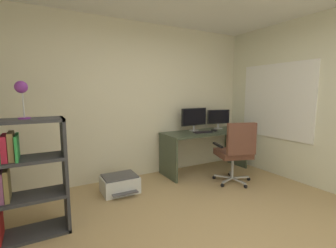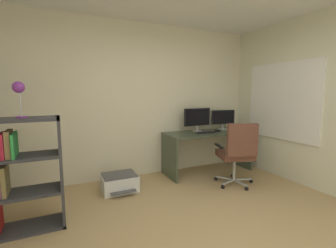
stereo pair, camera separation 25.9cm
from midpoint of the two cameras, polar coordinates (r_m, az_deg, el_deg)
ground_plane at (r=2.61m, az=9.76°, el=-27.12°), size 4.50×4.50×0.02m
wall_back at (r=4.19m, az=-9.97°, el=5.42°), size 4.50×0.10×2.65m
window_pane at (r=4.59m, az=23.04°, el=5.07°), size 0.01×1.33×1.23m
window_frame at (r=4.59m, az=22.98°, el=5.07°), size 0.02×1.41×1.31m
desk at (r=4.50m, az=7.19°, el=-4.19°), size 1.62×0.63×0.75m
monitor_main at (r=4.49m, az=4.62°, el=1.53°), size 0.56×0.18×0.43m
monitor_secondary at (r=4.85m, az=10.51°, el=1.51°), size 0.47×0.18×0.38m
keyboard at (r=4.33m, az=6.64°, el=-1.95°), size 0.35×0.16×0.02m
computer_mouse at (r=4.52m, az=9.42°, el=-1.50°), size 0.08×0.11×0.03m
office_chair at (r=3.92m, az=14.12°, el=-6.05°), size 0.65×0.67×1.02m
bookshelf at (r=2.93m, az=-36.63°, el=-10.97°), size 0.88×0.36×1.21m
desk_lamp at (r=2.78m, az=-34.00°, el=6.62°), size 0.12×0.12×0.37m
printer at (r=3.73m, az=-13.46°, el=-13.78°), size 0.52×0.49×0.26m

